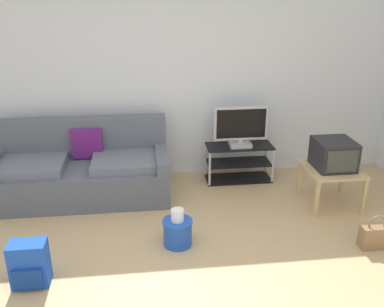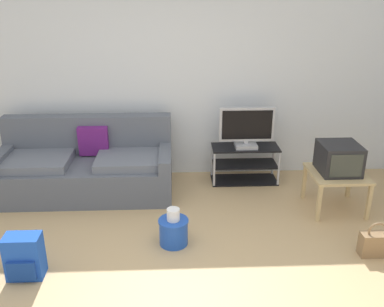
% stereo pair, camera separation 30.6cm
% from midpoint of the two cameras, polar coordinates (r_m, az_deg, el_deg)
% --- Properties ---
extents(ground_plane, '(9.00, 9.80, 0.02)m').
position_cam_midpoint_polar(ground_plane, '(3.75, -0.08, -17.84)').
color(ground_plane, tan).
extents(wall_back, '(9.00, 0.10, 2.70)m').
position_cam_midpoint_polar(wall_back, '(5.45, -1.21, 10.72)').
color(wall_back, silver).
rests_on(wall_back, ground_plane).
extents(couch, '(2.06, 0.88, 0.89)m').
position_cam_midpoint_polar(couch, '(5.28, -12.38, -1.82)').
color(couch, '#565B66').
rests_on(couch, ground_plane).
extents(tv_stand, '(0.85, 0.36, 0.47)m').
position_cam_midpoint_polar(tv_stand, '(5.53, 8.64, -1.42)').
color(tv_stand, black).
rests_on(tv_stand, ground_plane).
extents(flat_tv, '(0.68, 0.22, 0.52)m').
position_cam_midpoint_polar(flat_tv, '(5.34, 8.97, 3.36)').
color(flat_tv, '#B2B2B7').
rests_on(flat_tv, tv_stand).
extents(side_table, '(0.60, 0.60, 0.45)m').
position_cam_midpoint_polar(side_table, '(5.05, 20.51, -3.01)').
color(side_table, tan).
rests_on(side_table, ground_plane).
extents(crt_tv, '(0.42, 0.44, 0.33)m').
position_cam_midpoint_polar(crt_tv, '(4.98, 20.77, -0.62)').
color(crt_tv, '#232326').
rests_on(crt_tv, side_table).
extents(backpack, '(0.31, 0.26, 0.40)m').
position_cam_midpoint_polar(backpack, '(3.98, -19.48, -12.97)').
color(backpack, blue).
rests_on(backpack, ground_plane).
extents(handbag, '(0.28, 0.13, 0.35)m').
position_cam_midpoint_polar(handbag, '(4.47, 25.21, -10.89)').
color(handbag, olive).
rests_on(handbag, ground_plane).
extents(cleaning_bucket, '(0.30, 0.30, 0.38)m').
position_cam_midpoint_polar(cleaning_bucket, '(4.21, -0.38, -10.20)').
color(cleaning_bucket, blue).
rests_on(cleaning_bucket, ground_plane).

